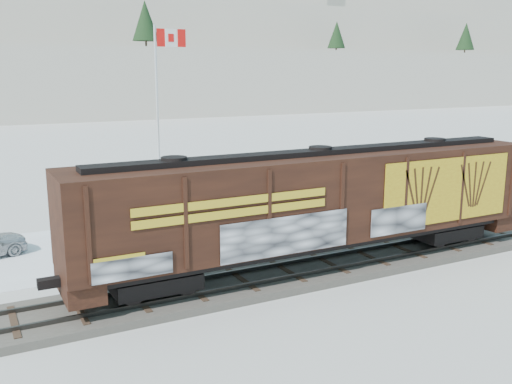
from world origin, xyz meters
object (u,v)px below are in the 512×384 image
car_white (205,227)px  car_dark (339,202)px  hopper_railcar (319,200)px  flagpole (161,144)px

car_white → car_dark: (8.65, 1.19, 0.01)m
car_white → car_dark: 8.73m
hopper_railcar → car_dark: hopper_railcar is taller
car_white → flagpole: bearing=-17.8°
hopper_railcar → car_white: bearing=110.6°
car_white → car_dark: size_ratio=0.86×
flagpole → car_dark: 10.92m
flagpole → car_white: 8.24m
car_white → car_dark: car_dark is taller
flagpole → car_white: size_ratio=2.57×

